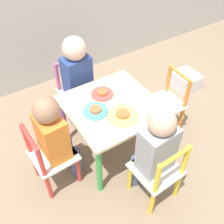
{
  "coord_description": "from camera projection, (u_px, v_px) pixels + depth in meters",
  "views": [
    {
      "loc": [
        -0.68,
        -1.06,
        1.58
      ],
      "look_at": [
        0.0,
        0.0,
        0.37
      ],
      "focal_mm": 42.0,
      "sensor_mm": 36.0,
      "label": 1
    }
  ],
  "objects": [
    {
      "name": "ground_plane",
      "position": [
        112.0,
        147.0,
        2.01
      ],
      "size": [
        6.0,
        6.0,
        0.0
      ],
      "primitive_type": "plane",
      "color": "#8C755B"
    },
    {
      "name": "child_left",
      "position": [
        55.0,
        135.0,
        1.55
      ],
      "size": [
        0.21,
        0.21,
        0.7
      ],
      "rotation": [
        0.0,
        0.0,
        -4.66
      ],
      "color": "#4C608E",
      "rests_on": "ground_plane"
    },
    {
      "name": "plate_front",
      "position": [
        123.0,
        115.0,
        1.62
      ],
      "size": [
        0.19,
        0.19,
        0.03
      ],
      "color": "#EADB66",
      "rests_on": "kids_table"
    },
    {
      "name": "plate_left",
      "position": [
        96.0,
        111.0,
        1.65
      ],
      "size": [
        0.16,
        0.16,
        0.03
      ],
      "color": "#4C9EE0",
      "rests_on": "kids_table"
    },
    {
      "name": "child_front",
      "position": [
        155.0,
        147.0,
        1.47
      ],
      "size": [
        0.21,
        0.21,
        0.72
      ],
      "rotation": [
        0.0,
        0.0,
        -3.09
      ],
      "color": "#4C608E",
      "rests_on": "ground_plane"
    },
    {
      "name": "child_back",
      "position": [
        78.0,
        74.0,
        1.94
      ],
      "size": [
        0.21,
        0.23,
        0.74
      ],
      "rotation": [
        0.0,
        0.0,
        0.08
      ],
      "color": "#4C608E",
      "rests_on": "ground_plane"
    },
    {
      "name": "chair_pink",
      "position": [
        76.0,
        91.0,
        2.11
      ],
      "size": [
        0.28,
        0.28,
        0.5
      ],
      "rotation": [
        0.0,
        0.0,
        0.08
      ],
      "color": "silver",
      "rests_on": "ground_plane"
    },
    {
      "name": "kids_table",
      "position": [
        112.0,
        112.0,
        1.75
      ],
      "size": [
        0.58,
        0.58,
        0.44
      ],
      "color": "beige",
      "rests_on": "ground_plane"
    },
    {
      "name": "chair_orange",
      "position": [
        166.0,
        103.0,
        2.0
      ],
      "size": [
        0.28,
        0.28,
        0.5
      ],
      "rotation": [
        0.0,
        0.0,
        -1.63
      ],
      "color": "silver",
      "rests_on": "ground_plane"
    },
    {
      "name": "chair_red",
      "position": [
        50.0,
        157.0,
        1.64
      ],
      "size": [
        0.27,
        0.27,
        0.5
      ],
      "rotation": [
        0.0,
        0.0,
        -4.66
      ],
      "color": "silver",
      "rests_on": "ground_plane"
    },
    {
      "name": "plate_back",
      "position": [
        102.0,
        93.0,
        1.77
      ],
      "size": [
        0.15,
        0.15,
        0.03
      ],
      "color": "#E54C47",
      "rests_on": "kids_table"
    },
    {
      "name": "chair_yellow",
      "position": [
        158.0,
        173.0,
        1.56
      ],
      "size": [
        0.27,
        0.27,
        0.5
      ],
      "rotation": [
        0.0,
        0.0,
        -3.09
      ],
      "color": "silver",
      "rests_on": "ground_plane"
    },
    {
      "name": "storage_bin",
      "position": [
        186.0,
        81.0,
        2.49
      ],
      "size": [
        0.21,
        0.24,
        0.15
      ],
      "color": "silver",
      "rests_on": "ground_plane"
    }
  ]
}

